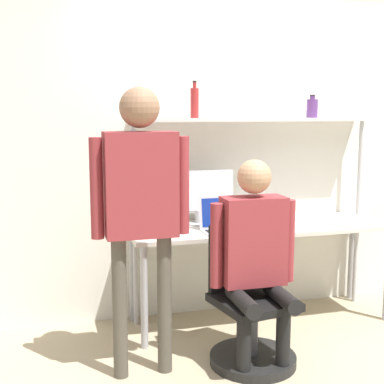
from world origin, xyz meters
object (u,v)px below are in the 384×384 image
at_px(bottle_red, 195,102).
at_px(person_standing, 141,193).
at_px(monitor, 199,194).
at_px(person_seated, 255,248).
at_px(bottle_purple, 312,108).
at_px(laptop, 223,221).
at_px(office_chair, 250,322).
at_px(cell_phone, 257,228).

bearing_deg(bottle_red, person_standing, -124.97).
bearing_deg(monitor, person_standing, -127.24).
height_order(person_seated, bottle_purple, bottle_purple).
xyz_separation_m(laptop, person_seated, (0.02, -0.58, -0.05)).
xyz_separation_m(office_chair, person_standing, (-0.70, 0.02, 0.87)).
xyz_separation_m(office_chair, bottle_purple, (0.82, 0.80, 1.38)).
bearing_deg(cell_phone, person_standing, -152.36).
bearing_deg(monitor, bottle_red, 147.55).
bearing_deg(person_seated, person_standing, 174.96).
height_order(cell_phone, bottle_purple, bottle_purple).
bearing_deg(person_seated, laptop, 91.92).
bearing_deg(laptop, person_seated, -88.08).
xyz_separation_m(cell_phone, bottle_red, (-0.40, 0.29, 0.92)).
relative_size(laptop, person_seated, 0.25).
distance_m(cell_phone, person_seated, 0.61).
relative_size(laptop, person_standing, 0.19).
distance_m(person_seated, bottle_purple, 1.46).
xyz_separation_m(person_standing, bottle_purple, (1.52, 0.79, 0.51)).
relative_size(person_standing, bottle_red, 6.40).
xyz_separation_m(bottle_purple, bottle_red, (-0.97, 0.00, 0.04)).
bearing_deg(bottle_red, office_chair, -79.31).
bearing_deg(laptop, person_standing, -143.18).
height_order(monitor, bottle_red, bottle_red).
relative_size(person_standing, bottle_purple, 9.76).
relative_size(cell_phone, person_seated, 0.11).
distance_m(office_chair, bottle_purple, 1.79).
distance_m(office_chair, person_seated, 0.51).
distance_m(monitor, bottle_red, 0.69).
height_order(person_standing, bottle_purple, person_standing).
distance_m(monitor, person_seated, 0.86).
bearing_deg(laptop, bottle_purple, 18.03).
distance_m(monitor, office_chair, 1.07).
height_order(monitor, cell_phone, monitor).
bearing_deg(bottle_purple, office_chair, -135.52).
height_order(laptop, bottle_red, bottle_red).
bearing_deg(monitor, person_seated, -81.26).
xyz_separation_m(person_seated, bottle_red, (-0.16, 0.85, 0.91)).
bearing_deg(person_seated, bottle_purple, 46.37).
xyz_separation_m(person_seated, person_standing, (-0.71, 0.06, 0.36)).
relative_size(laptop, bottle_red, 1.21).
height_order(cell_phone, person_standing, person_standing).
bearing_deg(monitor, laptop, -66.59).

